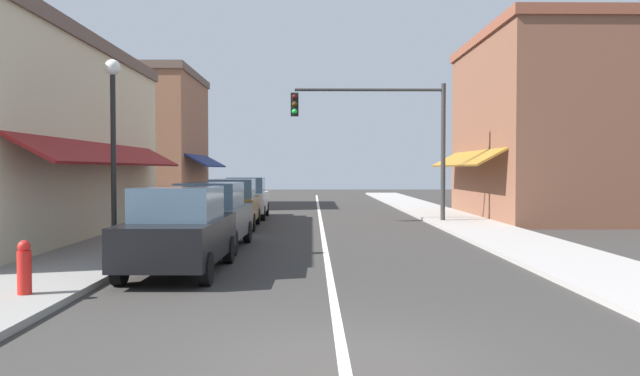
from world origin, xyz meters
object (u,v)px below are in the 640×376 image
object	(u,v)px
street_lamp_left_near	(113,125)
fire_hydrant	(24,268)
traffic_signal_mast_arm	(388,126)
parked_car_second_left	(211,216)
parked_car_far_left	(246,198)
parked_car_third_left	(233,204)
parked_car_nearest_left	(179,231)

from	to	relation	value
street_lamp_left_near	fire_hydrant	xyz separation A→B (m)	(-0.04, -4.41, -2.60)
traffic_signal_mast_arm	fire_hydrant	size ratio (longest dim) A/B	6.97
parked_car_second_left	traffic_signal_mast_arm	size ratio (longest dim) A/B	0.68
parked_car_second_left	street_lamp_left_near	xyz separation A→B (m)	(-1.87, -2.24, 2.27)
parked_car_far_left	traffic_signal_mast_arm	bearing A→B (deg)	-25.79
parked_car_third_left	parked_car_second_left	bearing A→B (deg)	-89.70
parked_car_nearest_left	fire_hydrant	distance (m)	3.30
parked_car_nearest_left	parked_car_third_left	distance (m)	9.85
parked_car_far_left	parked_car_nearest_left	bearing A→B (deg)	-90.50
parked_car_second_left	street_lamp_left_near	world-z (taller)	street_lamp_left_near
street_lamp_left_near	parked_car_nearest_left	bearing A→B (deg)	-42.81
parked_car_nearest_left	parked_car_third_left	size ratio (longest dim) A/B	1.00
fire_hydrant	parked_car_nearest_left	bearing A→B (deg)	54.32
parked_car_second_left	parked_car_nearest_left	bearing A→B (deg)	-88.19
traffic_signal_mast_arm	street_lamp_left_near	bearing A→B (deg)	-127.33
parked_car_second_left	parked_car_far_left	size ratio (longest dim) A/B	1.00
parked_car_second_left	parked_car_third_left	bearing A→B (deg)	93.31
parked_car_far_left	street_lamp_left_near	world-z (taller)	street_lamp_left_near
parked_car_third_left	fire_hydrant	world-z (taller)	parked_car_third_left
parked_car_second_left	parked_car_far_left	bearing A→B (deg)	92.52
parked_car_nearest_left	parked_car_third_left	world-z (taller)	same
parked_car_nearest_left	parked_car_third_left	bearing A→B (deg)	92.06
street_lamp_left_near	parked_car_third_left	bearing A→B (deg)	78.10
parked_car_second_left	street_lamp_left_near	distance (m)	3.70
parked_car_third_left	parked_car_far_left	distance (m)	4.49
parked_car_second_left	parked_car_third_left	size ratio (longest dim) A/B	1.00
parked_car_far_left	traffic_signal_mast_arm	distance (m)	7.06
traffic_signal_mast_arm	fire_hydrant	xyz separation A→B (m)	(-7.60, -14.32, -3.27)
parked_car_second_left	street_lamp_left_near	size ratio (longest dim) A/B	0.89
parked_car_far_left	street_lamp_left_near	bearing A→B (deg)	-98.91
traffic_signal_mast_arm	street_lamp_left_near	world-z (taller)	traffic_signal_mast_arm
parked_car_second_left	traffic_signal_mast_arm	bearing A→B (deg)	55.17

